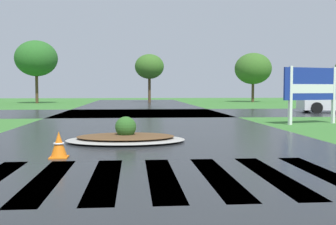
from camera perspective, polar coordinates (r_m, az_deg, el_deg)
name	(u,v)px	position (r m, az deg, el deg)	size (l,w,h in m)	color
asphalt_roadway	(148,136)	(12.35, -2.74, -3.22)	(9.34, 80.00, 0.01)	#232628
asphalt_cross_road	(141,113)	(23.98, -3.78, -0.04)	(90.00, 8.41, 0.01)	#232628
crosswalk_stripes	(162,177)	(6.60, -0.85, -9.00)	(5.85, 3.23, 0.01)	white
estate_billboard	(313,86)	(17.34, 19.50, 3.44)	(2.65, 0.83, 2.30)	white
median_island	(126,137)	(10.92, -5.90, -3.43)	(3.15, 2.14, 0.68)	#9E9B93
car_blue_compact	(335,102)	(26.19, 22.24, 1.34)	(4.37, 2.45, 1.32)	silver
traffic_cone	(59,145)	(8.65, -14.96, -4.45)	(0.36, 0.36, 0.54)	orange
background_treeline	(137,66)	(41.75, -4.39, 6.50)	(47.31, 6.14, 6.06)	#4C3823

